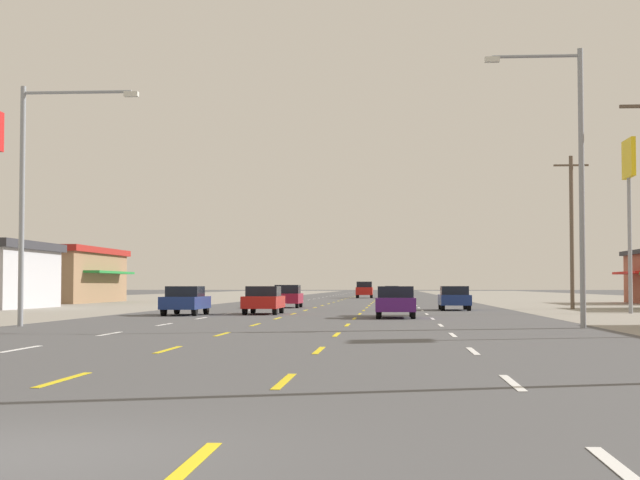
{
  "coord_description": "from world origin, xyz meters",
  "views": [
    {
      "loc": [
        3.41,
        -8.68,
        1.49
      ],
      "look_at": [
        -0.06,
        40.46,
        3.72
      ],
      "focal_mm": 56.81,
      "sensor_mm": 36.0,
      "label": 1
    }
  ],
  "objects_px": {
    "streetlight_left_row_0": "(35,184)",
    "streetlight_right_row_0": "(573,168)",
    "hatchback_inner_left_far": "(288,296)",
    "suv_center_turn_farther": "(364,290)",
    "sedan_inner_right_nearest": "(396,302)",
    "sedan_inner_right_farthest": "(392,292)",
    "sedan_far_left_near": "(186,300)",
    "sedan_inner_left_mid": "(264,300)",
    "sedan_far_right_midfar": "(454,298)",
    "pole_sign_right_row_1": "(629,179)"
  },
  "relations": [
    {
      "from": "suv_center_turn_farther",
      "to": "sedan_far_left_near",
      "type": "bearing_deg",
      "value": -95.66
    },
    {
      "from": "sedan_inner_right_nearest",
      "to": "streetlight_right_row_0",
      "type": "xyz_separation_m",
      "value": [
        6.23,
        -10.76,
        4.9
      ]
    },
    {
      "from": "sedan_far_right_midfar",
      "to": "suv_center_turn_farther",
      "type": "xyz_separation_m",
      "value": [
        -7.08,
        60.76,
        0.27
      ]
    },
    {
      "from": "sedan_far_right_midfar",
      "to": "pole_sign_right_row_1",
      "type": "bearing_deg",
      "value": -37.41
    },
    {
      "from": "sedan_inner_left_mid",
      "to": "sedan_inner_right_farthest",
      "type": "relative_size",
      "value": 1.0
    },
    {
      "from": "sedan_inner_left_mid",
      "to": "sedan_inner_right_farthest",
      "type": "distance_m",
      "value": 71.88
    },
    {
      "from": "streetlight_left_row_0",
      "to": "streetlight_right_row_0",
      "type": "bearing_deg",
      "value": 0.0
    },
    {
      "from": "suv_center_turn_farther",
      "to": "sedan_inner_right_farthest",
      "type": "xyz_separation_m",
      "value": [
        3.32,
        1.49,
        -0.27
      ]
    },
    {
      "from": "sedan_inner_right_nearest",
      "to": "sedan_far_left_near",
      "type": "height_order",
      "value": "same"
    },
    {
      "from": "streetlight_left_row_0",
      "to": "suv_center_turn_farther",
      "type": "bearing_deg",
      "value": 83.54
    },
    {
      "from": "sedan_inner_left_mid",
      "to": "sedan_inner_right_farthest",
      "type": "xyz_separation_m",
      "value": [
        6.74,
        71.56,
        0.0
      ]
    },
    {
      "from": "sedan_inner_left_mid",
      "to": "streetlight_left_row_0",
      "type": "xyz_separation_m",
      "value": [
        -6.38,
        -16.48,
        4.46
      ]
    },
    {
      "from": "sedan_far_right_midfar",
      "to": "pole_sign_right_row_1",
      "type": "xyz_separation_m",
      "value": [
        8.95,
        -6.85,
        6.47
      ]
    },
    {
      "from": "sedan_inner_left_mid",
      "to": "sedan_far_right_midfar",
      "type": "height_order",
      "value": "same"
    },
    {
      "from": "streetlight_right_row_0",
      "to": "hatchback_inner_left_far",
      "type": "bearing_deg",
      "value": 112.77
    },
    {
      "from": "sedan_far_right_midfar",
      "to": "hatchback_inner_left_far",
      "type": "bearing_deg",
      "value": 150.37
    },
    {
      "from": "sedan_far_left_near",
      "to": "hatchback_inner_left_far",
      "type": "bearing_deg",
      "value": 78.9
    },
    {
      "from": "sedan_far_left_near",
      "to": "streetlight_left_row_0",
      "type": "xyz_separation_m",
      "value": [
        -2.65,
        -14.46,
        4.46
      ]
    },
    {
      "from": "sedan_inner_left_mid",
      "to": "suv_center_turn_farther",
      "type": "height_order",
      "value": "suv_center_turn_farther"
    },
    {
      "from": "sedan_far_right_midfar",
      "to": "hatchback_inner_left_far",
      "type": "xyz_separation_m",
      "value": [
        -10.8,
        6.14,
        0.03
      ]
    },
    {
      "from": "sedan_far_left_near",
      "to": "streetlight_right_row_0",
      "type": "relative_size",
      "value": 0.45
    },
    {
      "from": "hatchback_inner_left_far",
      "to": "suv_center_turn_farther",
      "type": "relative_size",
      "value": 0.8
    },
    {
      "from": "pole_sign_right_row_1",
      "to": "streetlight_right_row_0",
      "type": "height_order",
      "value": "streetlight_right_row_0"
    },
    {
      "from": "suv_center_turn_farther",
      "to": "sedan_inner_right_farthest",
      "type": "relative_size",
      "value": 1.09
    },
    {
      "from": "sedan_far_left_near",
      "to": "streetlight_left_row_0",
      "type": "bearing_deg",
      "value": -100.4
    },
    {
      "from": "sedan_inner_right_nearest",
      "to": "sedan_far_right_midfar",
      "type": "distance_m",
      "value": 15.48
    },
    {
      "from": "streetlight_right_row_0",
      "to": "sedan_far_left_near",
      "type": "bearing_deg",
      "value": 139.35
    },
    {
      "from": "sedan_inner_right_nearest",
      "to": "suv_center_turn_farther",
      "type": "distance_m",
      "value": 75.88
    },
    {
      "from": "sedan_far_left_near",
      "to": "sedan_inner_left_mid",
      "type": "distance_m",
      "value": 4.25
    },
    {
      "from": "sedan_far_right_midfar",
      "to": "streetlight_left_row_0",
      "type": "distance_m",
      "value": 31.15
    },
    {
      "from": "sedan_far_left_near",
      "to": "sedan_inner_left_mid",
      "type": "relative_size",
      "value": 1.0
    },
    {
      "from": "hatchback_inner_left_far",
      "to": "suv_center_turn_farther",
      "type": "bearing_deg",
      "value": 86.1
    },
    {
      "from": "sedan_inner_right_farthest",
      "to": "sedan_inner_left_mid",
      "type": "bearing_deg",
      "value": -95.38
    },
    {
      "from": "sedan_far_right_midfar",
      "to": "sedan_inner_right_farthest",
      "type": "xyz_separation_m",
      "value": [
        -3.76,
        62.24,
        0.0
      ]
    },
    {
      "from": "sedan_far_right_midfar",
      "to": "streetlight_left_row_0",
      "type": "height_order",
      "value": "streetlight_left_row_0"
    },
    {
      "from": "suv_center_turn_farther",
      "to": "streetlight_right_row_0",
      "type": "xyz_separation_m",
      "value": [
        9.69,
        -86.56,
        4.63
      ]
    },
    {
      "from": "streetlight_left_row_0",
      "to": "streetlight_right_row_0",
      "type": "height_order",
      "value": "streetlight_right_row_0"
    },
    {
      "from": "hatchback_inner_left_far",
      "to": "streetlight_right_row_0",
      "type": "bearing_deg",
      "value": -67.23
    },
    {
      "from": "sedan_far_left_near",
      "to": "suv_center_turn_farther",
      "type": "relative_size",
      "value": 0.92
    },
    {
      "from": "sedan_far_left_near",
      "to": "pole_sign_right_row_1",
      "type": "xyz_separation_m",
      "value": [
        23.18,
        4.5,
        6.47
      ]
    },
    {
      "from": "sedan_inner_right_farthest",
      "to": "pole_sign_right_row_1",
      "type": "bearing_deg",
      "value": -79.57
    },
    {
      "from": "streetlight_right_row_0",
      "to": "sedan_inner_right_nearest",
      "type": "bearing_deg",
      "value": 120.09
    },
    {
      "from": "hatchback_inner_left_far",
      "to": "streetlight_left_row_0",
      "type": "height_order",
      "value": "streetlight_left_row_0"
    },
    {
      "from": "sedan_inner_right_nearest",
      "to": "sedan_inner_right_farthest",
      "type": "distance_m",
      "value": 77.29
    },
    {
      "from": "hatchback_inner_left_far",
      "to": "streetlight_left_row_0",
      "type": "relative_size",
      "value": 0.44
    },
    {
      "from": "streetlight_left_row_0",
      "to": "streetlight_right_row_0",
      "type": "relative_size",
      "value": 0.89
    },
    {
      "from": "sedan_inner_left_mid",
      "to": "streetlight_right_row_0",
      "type": "bearing_deg",
      "value": -51.51
    },
    {
      "from": "sedan_inner_right_nearest",
      "to": "sedan_far_left_near",
      "type": "relative_size",
      "value": 1.0
    },
    {
      "from": "sedan_inner_left_mid",
      "to": "streetlight_left_row_0",
      "type": "bearing_deg",
      "value": -111.17
    },
    {
      "from": "sedan_inner_right_nearest",
      "to": "sedan_inner_right_farthest",
      "type": "height_order",
      "value": "same"
    }
  ]
}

